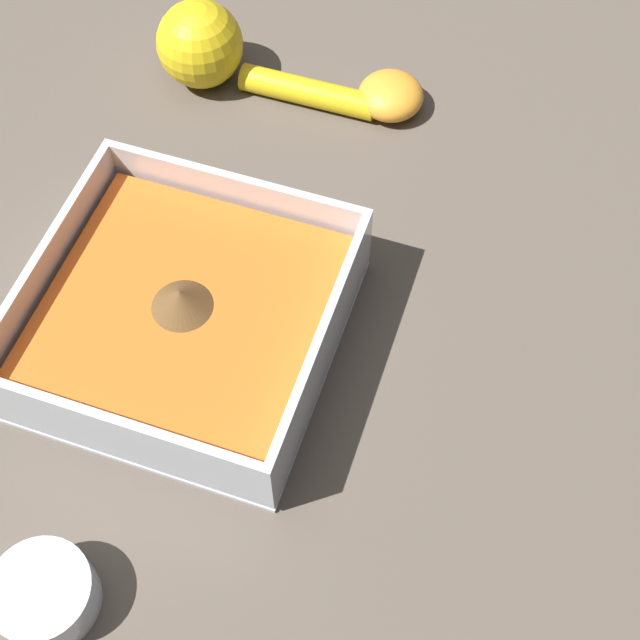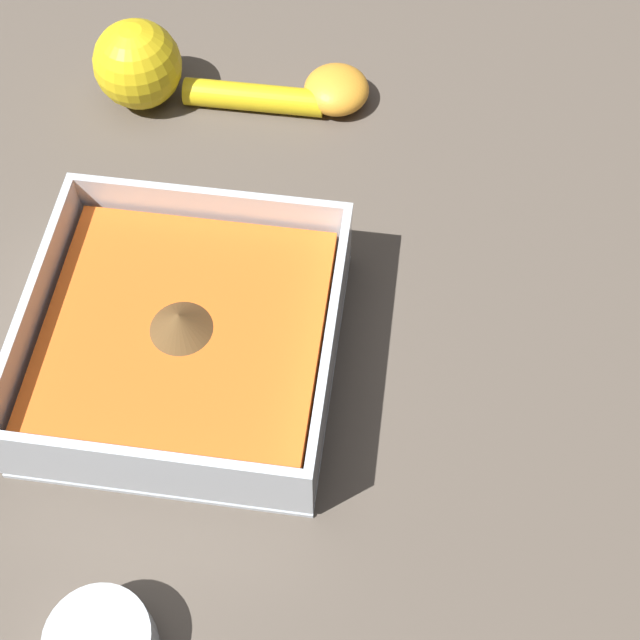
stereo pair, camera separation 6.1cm
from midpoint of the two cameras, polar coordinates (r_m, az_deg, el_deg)
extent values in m
plane|color=brown|center=(0.65, -13.93, -3.06)|extent=(4.00, 4.00, 0.00)
cube|color=silver|center=(0.64, -11.09, -2.60)|extent=(0.21, 0.21, 0.01)
cube|color=silver|center=(0.60, -2.31, -2.22)|extent=(0.21, 0.01, 0.06)
cube|color=silver|center=(0.65, -20.13, 0.00)|extent=(0.21, 0.01, 0.06)
cube|color=silver|center=(0.58, -14.00, -9.67)|extent=(0.01, 0.20, 0.06)
cube|color=silver|center=(0.67, -9.56, 6.32)|extent=(0.01, 0.20, 0.06)
cube|color=orange|center=(0.62, -11.42, -1.62)|extent=(0.19, 0.19, 0.04)
cone|color=brown|center=(0.60, -11.86, -0.34)|extent=(0.04, 0.04, 0.02)
sphere|color=yellow|center=(0.79, -13.87, 15.46)|extent=(0.07, 0.07, 0.07)
cylinder|color=yellow|center=(0.78, -6.57, 13.82)|extent=(0.02, 0.12, 0.02)
ellipsoid|color=orange|center=(0.78, -1.25, 14.39)|extent=(0.06, 0.06, 0.03)
camera|label=1|loc=(0.03, 87.13, 4.69)|focal=50.00mm
camera|label=2|loc=(0.03, -92.87, -4.69)|focal=50.00mm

